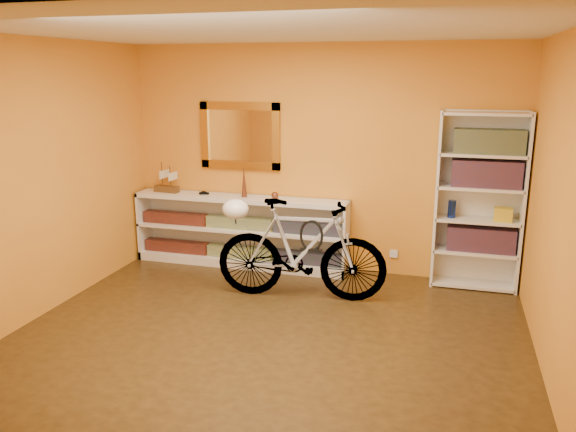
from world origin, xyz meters
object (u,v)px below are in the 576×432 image
(bicycle, at_px, (301,250))
(console_unit, at_px, (241,231))
(helmet, at_px, (235,209))
(bookcase, at_px, (479,202))

(bicycle, bearing_deg, console_unit, 43.90)
(console_unit, distance_m, bicycle, 1.26)
(console_unit, distance_m, helmet, 1.05)
(bookcase, relative_size, bicycle, 1.07)
(console_unit, relative_size, bookcase, 1.37)
(helmet, bearing_deg, console_unit, 107.94)
(console_unit, xyz_separation_m, helmet, (0.28, -0.88, 0.50))
(bookcase, distance_m, bicycle, 1.96)
(console_unit, xyz_separation_m, bookcase, (2.68, 0.03, 0.52))
(bicycle, relative_size, helmet, 6.53)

